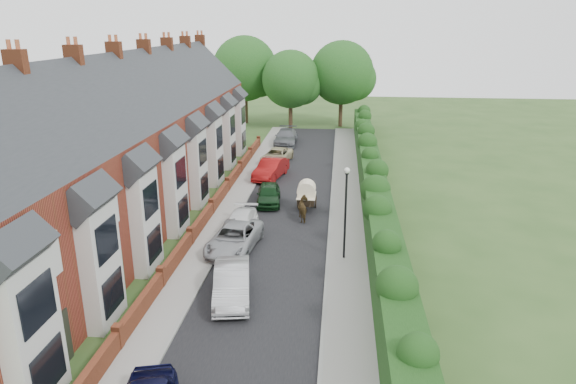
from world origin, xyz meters
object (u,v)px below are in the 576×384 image
car_beige (277,156)px  horse_cart (306,193)px  car_red (271,169)px  horse (304,209)px  car_silver_b (234,238)px  car_white (240,224)px  car_green (269,194)px  car_grey (286,137)px  lamppost (346,202)px  car_silver_a (232,283)px

car_beige → horse_cart: (3.56, -12.25, 0.54)m
car_red → horse: (3.42, -9.20, -0.05)m
car_silver_b → car_white: 2.37m
car_green → car_grey: car_grey is taller
car_silver_b → car_grey: bearing=95.7°
car_red → horse: 9.82m
car_red → car_green: bearing=-71.6°
lamppost → car_red: lamppost is taller
car_silver_a → car_silver_b: car_silver_a is taller
car_silver_b → car_white: car_silver_b is taller
car_silver_b → car_beige: (0.02, 19.16, -0.06)m
car_green → car_grey: size_ratio=0.74×
car_beige → horse_cart: bearing=-64.2°
car_green → car_red: bearing=90.1°
car_green → horse_cart: (2.74, -1.05, 0.50)m
lamppost → car_beige: 20.89m
car_silver_b → horse_cart: horse_cart is taller
lamppost → car_green: 10.42m
car_white → car_grey: car_grey is taller
lamppost → car_white: (-6.25, 3.00, -2.66)m
horse → car_silver_b: bearing=38.1°
car_white → car_red: size_ratio=0.90×
car_silver_a → horse_cart: horse_cart is taller
car_silver_a → car_silver_b: 5.33m
lamppost → car_silver_a: 7.37m
car_white → car_red: car_red is taller
lamppost → horse: lamppost is taller
horse_cart → car_green: bearing=159.1°
car_white → car_green: (0.97, 5.60, 0.05)m
car_red → horse_cart: horse_cart is taller
car_red → car_beige: 4.96m
lamppost → car_green: (-5.28, 8.60, -2.61)m
car_silver_b → car_white: size_ratio=1.16×
car_silver_a → car_beige: car_silver_a is taller
horse → car_green: bearing=-63.5°
car_beige → horse_cart: size_ratio=1.62×
car_green → car_red: size_ratio=0.84×
car_beige → car_silver_a: bearing=-78.2°
car_white → horse: size_ratio=2.48×
car_green → horse_cart: size_ratio=1.41×
car_silver_a → car_grey: car_grey is taller
car_silver_a → car_beige: size_ratio=0.99×
car_silver_a → car_silver_b: size_ratio=0.90×
car_red → car_grey: car_red is taller
car_silver_b → horse: bearing=60.3°
car_white → car_silver_b: bearing=-85.9°
car_silver_a → car_white: size_ratio=1.05×
car_green → horse_cart: bearing=-27.1°
car_white → horse_cart: size_ratio=1.52×
car_white → horse_cart: (3.71, 4.55, 0.55)m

